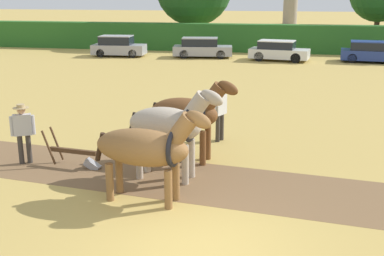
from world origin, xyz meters
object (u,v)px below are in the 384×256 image
plow (78,156)px  parked_car_left (202,48)px  farmer_beside_team (220,110)px  parked_car_center_left (278,51)px  draft_horse_trail_left (188,114)px  farmer_at_plow (23,129)px  draft_horse_lead_right (169,125)px  parked_car_far_left (118,46)px  draft_horse_lead_left (147,148)px  parked_car_center (370,52)px

plow → parked_car_left: bearing=98.3°
farmer_beside_team → parked_car_left: bearing=127.2°
parked_car_center_left → parked_car_left: bearing=-178.1°
draft_horse_trail_left → farmer_at_plow: (-4.45, -1.17, -0.38)m
draft_horse_lead_right → parked_car_far_left: 25.36m
parked_car_left → parked_car_center_left: 5.66m
farmer_at_plow → parked_car_left: (0.84, 23.61, -0.30)m
draft_horse_lead_right → plow: 2.93m
farmer_at_plow → parked_car_left: bearing=149.3°
draft_horse_trail_left → draft_horse_lead_left: bearing=-90.0°
parked_car_left → parked_car_center_left: parked_car_left is taller
farmer_at_plow → parked_car_center: 26.61m
draft_horse_lead_right → draft_horse_trail_left: size_ratio=0.98×
farmer_beside_team → parked_car_center: 21.57m
draft_horse_lead_left → draft_horse_trail_left: bearing=90.0°
draft_horse_lead_right → parked_car_left: size_ratio=0.58×
parked_car_far_left → plow: bearing=-77.4°
plow → parked_car_center_left: size_ratio=0.39×
plow → farmer_at_plow: size_ratio=0.98×
plow → parked_car_far_left: size_ratio=0.41×
plow → parked_car_center: bearing=71.1°
farmer_at_plow → parked_car_far_left: 23.74m
farmer_at_plow → parked_car_far_left: bearing=164.7°
farmer_at_plow → parked_car_far_left: size_ratio=0.42×
parked_car_far_left → parked_car_center: size_ratio=0.97×
draft_horse_lead_left → parked_car_left: (-3.27, 25.39, -0.59)m
draft_horse_lead_right → farmer_beside_team: draft_horse_lead_right is taller
farmer_beside_team → parked_car_center: bearing=94.7°
farmer_beside_team → parked_car_center_left: 19.79m
draft_horse_lead_left → farmer_beside_team: 5.08m
draft_horse_trail_left → parked_car_center: draft_horse_trail_left is taller
draft_horse_lead_right → parked_car_center: size_ratio=0.63×
draft_horse_trail_left → farmer_at_plow: draft_horse_trail_left is taller
plow → farmer_beside_team: size_ratio=0.96×
draft_horse_lead_left → draft_horse_trail_left: draft_horse_trail_left is taller
draft_horse_lead_right → parked_car_left: (-3.43, 23.92, -0.73)m
draft_horse_lead_left → draft_horse_lead_right: bearing=90.1°
draft_horse_trail_left → parked_car_left: size_ratio=0.60×
plow → farmer_beside_team: farmer_beside_team is taller
draft_horse_trail_left → plow: bearing=-151.4°
plow → parked_car_far_left: (-7.06, 23.08, 0.41)m
parked_car_left → parked_car_center: (11.86, -0.24, -0.01)m
draft_horse_lead_left → parked_car_far_left: bearing=117.7°
draft_horse_lead_left → draft_horse_lead_right: 1.49m
parked_car_far_left → parked_car_left: 6.35m
farmer_beside_team → farmer_at_plow: bearing=-122.4°
draft_horse_lead_left → parked_car_left: draft_horse_lead_left is taller
farmer_beside_team → draft_horse_lead_left: bearing=-75.6°
draft_horse_lead_left → plow: 3.24m
plow → parked_car_far_left: 24.14m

